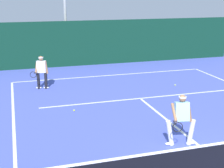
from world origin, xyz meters
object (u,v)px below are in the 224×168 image
(player_near, at_px, (181,118))
(tennis_ball_extra, at_px, (74,110))
(tennis_ball, at_px, (175,85))
(player_far, at_px, (41,71))

(player_near, relative_size, tennis_ball_extra, 23.70)
(tennis_ball, xyz_separation_m, tennis_ball_extra, (-5.37, -2.11, 0.00))
(tennis_ball_extra, bearing_deg, tennis_ball, 21.47)
(player_far, xyz_separation_m, tennis_ball_extra, (0.87, -3.46, -0.82))
(player_near, height_order, tennis_ball, player_near)
(player_near, distance_m, tennis_ball, 6.61)
(player_near, bearing_deg, player_far, -53.26)
(player_far, bearing_deg, tennis_ball, -177.27)
(player_far, relative_size, tennis_ball, 23.67)
(player_far, bearing_deg, tennis_ball_extra, 119.02)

